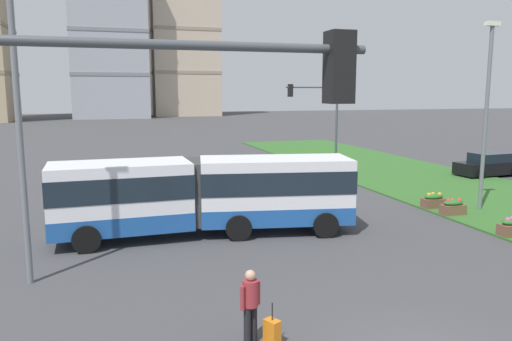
% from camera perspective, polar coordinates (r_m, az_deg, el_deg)
% --- Properties ---
extents(articulated_bus, '(11.95, 3.60, 3.00)m').
position_cam_1_polar(articulated_bus, '(19.84, -5.75, -2.66)').
color(articulated_bus, white).
rests_on(articulated_bus, ground).
extents(car_black_sedan, '(4.54, 2.32, 1.58)m').
position_cam_1_polar(car_black_sedan, '(37.00, 24.94, 0.56)').
color(car_black_sedan, black).
rests_on(car_black_sedan, ground).
extents(car_silver_hatch, '(4.52, 2.28, 1.58)m').
position_cam_1_polar(car_silver_hatch, '(27.66, -16.31, -1.56)').
color(car_silver_hatch, '#B7BABF').
rests_on(car_silver_hatch, ground).
extents(pedestrian_crossing, '(0.53, 0.36, 1.74)m').
position_cam_1_polar(pedestrian_crossing, '(11.56, -0.64, -14.71)').
color(pedestrian_crossing, black).
rests_on(pedestrian_crossing, ground).
extents(rolling_suitcase, '(0.38, 0.43, 0.97)m').
position_cam_1_polar(rolling_suitcase, '(11.80, 1.85, -17.89)').
color(rolling_suitcase, orange).
rests_on(rolling_suitcase, ground).
extents(flower_planter_3, '(1.10, 0.56, 0.74)m').
position_cam_1_polar(flower_planter_3, '(24.65, 21.54, -3.87)').
color(flower_planter_3, brown).
rests_on(flower_planter_3, grass_median).
extents(flower_planter_4, '(1.10, 0.56, 0.74)m').
position_cam_1_polar(flower_planter_4, '(25.75, 19.59, -3.23)').
color(flower_planter_4, brown).
rests_on(flower_planter_4, grass_median).
extents(traffic_light_near_left, '(4.25, 0.28, 6.32)m').
position_cam_1_polar(traffic_light_near_left, '(5.34, -16.14, -5.54)').
color(traffic_light_near_left, '#474C51').
rests_on(traffic_light_near_left, ground).
extents(traffic_light_far_right, '(3.67, 0.28, 6.11)m').
position_cam_1_polar(traffic_light_far_right, '(33.12, 7.37, 6.40)').
color(traffic_light_far_right, '#474C51').
rests_on(traffic_light_far_right, ground).
extents(streetlight_left, '(0.70, 0.28, 8.91)m').
position_cam_1_polar(streetlight_left, '(15.75, -25.46, 5.40)').
color(streetlight_left, slate).
rests_on(streetlight_left, ground).
extents(streetlight_median, '(0.70, 0.28, 8.78)m').
position_cam_1_polar(streetlight_median, '(25.69, 24.80, 6.36)').
color(streetlight_median, slate).
rests_on(streetlight_median, ground).
extents(apartment_tower_westcentre, '(15.73, 14.77, 35.04)m').
position_cam_1_polar(apartment_tower_westcentre, '(114.64, -16.48, 14.61)').
color(apartment_tower_westcentre, '#9EA3AD').
rests_on(apartment_tower_westcentre, ground).
extents(apartment_tower_centre, '(15.25, 19.74, 38.17)m').
position_cam_1_polar(apartment_tower_centre, '(125.07, -8.49, 15.09)').
color(apartment_tower_centre, '#C6B299').
rests_on(apartment_tower_centre, ground).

